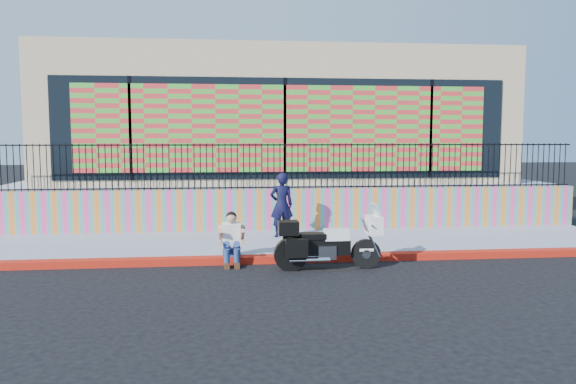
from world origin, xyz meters
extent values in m
plane|color=black|center=(0.00, 0.00, 0.00)|extent=(90.00, 90.00, 0.00)
cube|color=#9F220B|center=(0.00, 0.00, 0.07)|extent=(16.00, 0.30, 0.15)
cube|color=#9399B1|center=(0.00, 1.65, 0.07)|extent=(16.00, 3.00, 0.15)
cube|color=#FF438D|center=(0.00, 3.25, 0.70)|extent=(16.00, 0.20, 1.10)
cube|color=#9399B1|center=(0.00, 8.35, 0.62)|extent=(16.00, 10.00, 1.25)
cube|color=#CDB888|center=(0.00, 8.15, 3.25)|extent=(14.00, 8.00, 4.00)
cube|color=black|center=(0.00, 4.13, 2.85)|extent=(12.60, 0.04, 2.80)
cube|color=red|center=(0.00, 4.10, 2.85)|extent=(11.48, 0.02, 2.40)
cylinder|color=black|center=(1.12, -0.71, 0.29)|extent=(0.59, 0.12, 0.59)
cylinder|color=black|center=(-0.39, -0.71, 0.29)|extent=(0.59, 0.12, 0.59)
cube|color=black|center=(0.37, -0.71, 0.44)|extent=(0.84, 0.25, 0.30)
cube|color=silver|center=(0.32, -0.71, 0.36)|extent=(0.36, 0.30, 0.27)
cube|color=white|center=(0.53, -0.71, 0.69)|extent=(0.49, 0.28, 0.21)
cube|color=black|center=(0.06, -0.71, 0.68)|extent=(0.49, 0.30, 0.11)
cube|color=white|center=(1.28, -0.71, 0.87)|extent=(0.27, 0.46, 0.37)
cube|color=silver|center=(1.32, -0.71, 1.16)|extent=(0.16, 0.41, 0.30)
cube|color=black|center=(-0.43, -0.71, 0.84)|extent=(0.39, 0.37, 0.27)
cube|color=black|center=(-0.30, -0.98, 0.49)|extent=(0.43, 0.16, 0.36)
cube|color=black|center=(-0.30, -0.45, 0.49)|extent=(0.43, 0.16, 0.36)
cube|color=white|center=(1.12, -0.71, 0.38)|extent=(0.28, 0.14, 0.05)
imported|color=black|center=(-0.28, 2.19, 0.95)|extent=(0.63, 0.46, 1.59)
cube|color=navy|center=(-1.53, 0.04, 0.24)|extent=(0.36, 0.28, 0.18)
cube|color=white|center=(-1.53, 0.00, 0.59)|extent=(0.38, 0.27, 0.54)
sphere|color=tan|center=(-1.53, -0.04, 0.95)|extent=(0.21, 0.21, 0.21)
cube|color=#472814|center=(-1.63, -0.40, 0.05)|extent=(0.11, 0.26, 0.10)
cube|color=#472814|center=(-1.43, -0.40, 0.05)|extent=(0.11, 0.26, 0.10)
camera|label=1|loc=(-1.61, -11.48, 2.60)|focal=35.00mm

